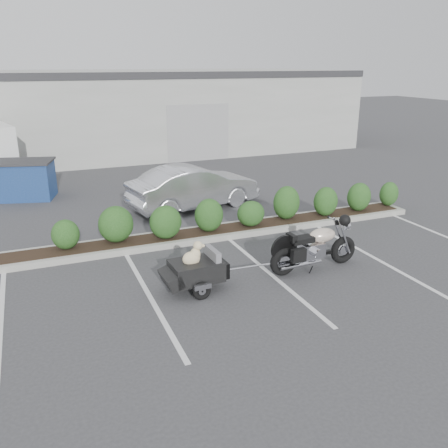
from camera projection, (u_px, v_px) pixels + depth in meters
name	position (u px, v px, depth m)	size (l,w,h in m)	color
ground	(210.00, 273.00, 10.41)	(90.00, 90.00, 0.00)	#38383A
planter_kerb	(216.00, 232.00, 12.67)	(12.00, 1.00, 0.15)	#9E9E93
building	(94.00, 111.00, 24.64)	(26.00, 10.00, 4.00)	#9EA099
motorcycle	(315.00, 248.00, 10.45)	(2.24, 0.76, 1.29)	black
pet_trailer	(195.00, 270.00, 9.48)	(1.79, 1.00, 1.07)	black
sedan	(194.00, 187.00, 14.85)	(1.44, 4.13, 1.36)	silver
dumpster	(24.00, 179.00, 15.94)	(2.24, 1.81, 1.29)	navy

